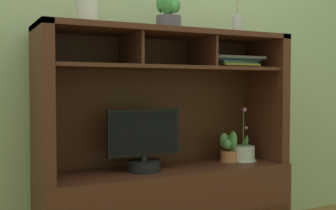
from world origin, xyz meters
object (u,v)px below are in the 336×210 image
(potted_succulent, at_px, (168,15))
(ceramic_vase, at_px, (86,5))
(media_console, at_px, (167,181))
(tv_monitor, at_px, (144,145))
(magazine_stack_left, at_px, (232,62))
(potted_orchid, at_px, (243,153))
(potted_fern, at_px, (229,148))
(diffuser_bottle, at_px, (237,26))

(potted_succulent, relative_size, ceramic_vase, 1.07)
(media_console, height_order, ceramic_vase, ceramic_vase)
(tv_monitor, bearing_deg, potted_succulent, 6.96)
(media_console, height_order, magazine_stack_left, media_console)
(media_console, distance_m, potted_orchid, 0.56)
(media_console, relative_size, potted_orchid, 4.32)
(tv_monitor, xyz_separation_m, potted_succulent, (0.16, 0.02, 0.74))
(potted_orchid, height_order, magazine_stack_left, magazine_stack_left)
(potted_fern, xyz_separation_m, magazine_stack_left, (0.02, 0.01, 0.55))
(potted_orchid, relative_size, diffuser_bottle, 1.19)
(ceramic_vase, bearing_deg, potted_succulent, 1.21)
(tv_monitor, relative_size, potted_orchid, 1.24)
(tv_monitor, height_order, potted_orchid, tv_monitor)
(tv_monitor, height_order, diffuser_bottle, diffuser_bottle)
(potted_fern, relative_size, ceramic_vase, 0.98)
(potted_orchid, xyz_separation_m, potted_succulent, (-0.55, -0.01, 0.84))
(potted_succulent, bearing_deg, diffuser_bottle, 0.93)
(diffuser_bottle, bearing_deg, media_console, 179.09)
(tv_monitor, height_order, magazine_stack_left, magazine_stack_left)
(magazine_stack_left, xyz_separation_m, ceramic_vase, (-0.95, -0.04, 0.27))
(media_console, bearing_deg, ceramic_vase, -176.95)
(diffuser_bottle, relative_size, potted_succulent, 1.35)
(magazine_stack_left, distance_m, potted_succulent, 0.53)
(magazine_stack_left, relative_size, ceramic_vase, 1.85)
(media_console, relative_size, potted_succulent, 6.99)
(potted_fern, relative_size, potted_succulent, 0.92)
(magazine_stack_left, xyz_separation_m, potted_succulent, (-0.47, -0.03, 0.25))
(potted_orchid, relative_size, potted_succulent, 1.62)
(potted_fern, distance_m, potted_succulent, 0.92)
(potted_fern, height_order, ceramic_vase, ceramic_vase)
(magazine_stack_left, bearing_deg, tv_monitor, -175.29)
(potted_succulent, distance_m, ceramic_vase, 0.48)
(tv_monitor, relative_size, diffuser_bottle, 1.48)
(media_console, bearing_deg, tv_monitor, -167.90)
(magazine_stack_left, bearing_deg, potted_fern, -160.72)
(potted_orchid, bearing_deg, tv_monitor, -177.80)
(media_console, distance_m, potted_succulent, 0.97)
(tv_monitor, xyz_separation_m, diffuser_bottle, (0.65, 0.03, 0.71))
(diffuser_bottle, bearing_deg, magazine_stack_left, 130.19)
(potted_orchid, distance_m, potted_fern, 0.11)
(tv_monitor, xyz_separation_m, potted_fern, (0.61, 0.04, -0.07))
(potted_fern, bearing_deg, diffuser_bottle, -20.11)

